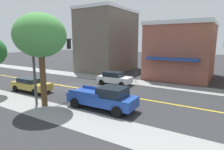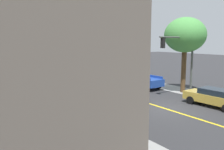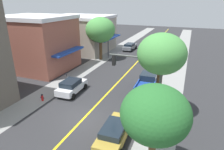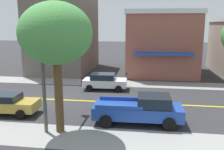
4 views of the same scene
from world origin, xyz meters
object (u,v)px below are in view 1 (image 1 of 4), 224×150
street_tree_left_far (40,36)px  blue_pickup_truck (104,98)px  white_sedan_left_curb (114,78)px  traffic_light_mast (48,57)px  gold_sedan_right_curb (31,84)px  fire_hydrant (104,77)px  parking_meter (136,76)px

street_tree_left_far → blue_pickup_truck: size_ratio=1.32×
street_tree_left_far → white_sedan_left_curb: bearing=174.1°
street_tree_left_far → traffic_light_mast: bearing=-147.2°
gold_sedan_right_curb → blue_pickup_truck: size_ratio=0.82×
traffic_light_mast → white_sedan_left_curb: size_ratio=1.40×
traffic_light_mast → white_sedan_left_curb: bearing=-12.0°
fire_hydrant → parking_meter: parking_meter is taller
street_tree_left_far → parking_meter: size_ratio=5.47×
fire_hydrant → traffic_light_mast: traffic_light_mast is taller
gold_sedan_right_curb → white_sedan_left_curb: size_ratio=1.10×
street_tree_left_far → parking_meter: (-11.61, 2.95, -4.75)m
fire_hydrant → white_sedan_left_curb: 3.32m
gold_sedan_right_curb → white_sedan_left_curb: bearing=49.3°
white_sedan_left_curb → parking_meter: bearing=43.0°
parking_meter → blue_pickup_truck: bearing=9.8°
parking_meter → blue_pickup_truck: (9.71, 1.68, 0.02)m
street_tree_left_far → fire_hydrant: bearing=-171.4°
fire_hydrant → traffic_light_mast: size_ratio=0.13×
parking_meter → blue_pickup_truck: 9.85m
fire_hydrant → white_sedan_left_curb: white_sedan_left_curb is taller
traffic_light_mast → blue_pickup_truck: 6.24m
fire_hydrant → gold_sedan_right_curb: size_ratio=0.16×
parking_meter → traffic_light_mast: bearing=-19.8°
fire_hydrant → parking_meter: size_ratio=0.56×
street_tree_left_far → blue_pickup_truck: 6.88m
parking_meter → street_tree_left_far: bearing=-14.3°
street_tree_left_far → white_sedan_left_curb: size_ratio=1.76×
gold_sedan_right_curb → fire_hydrant: bearing=69.0°
gold_sedan_right_curb → blue_pickup_truck: 9.50m
gold_sedan_right_curb → white_sedan_left_curb: 9.42m
street_tree_left_far → fire_hydrant: (-11.48, -1.74, -5.27)m
parking_meter → gold_sedan_right_curb: (9.37, -7.81, -0.13)m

